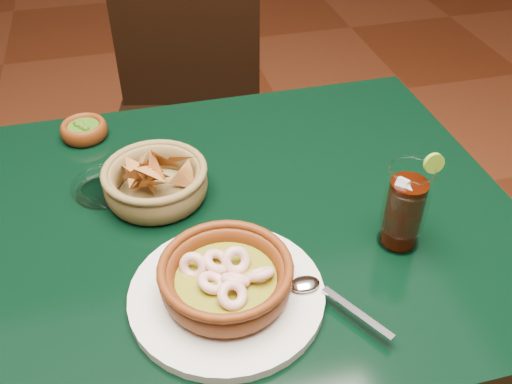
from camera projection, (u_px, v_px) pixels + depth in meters
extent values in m
cube|color=black|center=(175.00, 233.00, 0.98)|extent=(1.20, 0.80, 0.04)
cylinder|color=black|center=(363.00, 217.00, 1.58)|extent=(0.06, 0.06, 0.71)
cube|color=black|center=(189.00, 144.00, 1.65)|extent=(0.53, 0.53, 0.04)
cylinder|color=black|center=(125.00, 250.00, 1.65)|extent=(0.04, 0.04, 0.48)
cylinder|color=black|center=(256.00, 247.00, 1.65)|extent=(0.04, 0.04, 0.48)
cylinder|color=black|center=(141.00, 171.00, 1.94)|extent=(0.04, 0.04, 0.48)
cylinder|color=black|center=(253.00, 169.00, 1.95)|extent=(0.04, 0.04, 0.48)
cube|color=black|center=(186.00, 31.00, 1.64)|extent=(0.42, 0.12, 0.47)
cylinder|color=silver|center=(227.00, 295.00, 0.84)|extent=(0.29, 0.29, 0.02)
cylinder|color=#532109|center=(226.00, 289.00, 0.83)|extent=(0.17, 0.17, 0.01)
torus|color=#532109|center=(226.00, 279.00, 0.82)|extent=(0.21, 0.21, 0.04)
torus|color=#532109|center=(225.00, 267.00, 0.81)|extent=(0.20, 0.20, 0.01)
cylinder|color=olive|center=(226.00, 279.00, 0.82)|extent=(0.15, 0.15, 0.01)
torus|color=beige|center=(260.00, 274.00, 0.82)|extent=(0.06, 0.06, 0.05)
torus|color=beige|center=(236.00, 261.00, 0.83)|extent=(0.05, 0.05, 0.05)
torus|color=beige|center=(217.00, 262.00, 0.83)|extent=(0.06, 0.06, 0.04)
torus|color=beige|center=(193.00, 266.00, 0.83)|extent=(0.06, 0.05, 0.05)
torus|color=beige|center=(212.00, 283.00, 0.80)|extent=(0.06, 0.06, 0.03)
torus|color=beige|center=(232.00, 295.00, 0.78)|extent=(0.06, 0.05, 0.05)
torus|color=beige|center=(236.00, 280.00, 0.81)|extent=(0.05, 0.05, 0.05)
cube|color=silver|center=(357.00, 312.00, 0.80)|extent=(0.07, 0.11, 0.00)
ellipsoid|color=silver|center=(305.00, 284.00, 0.84)|extent=(0.05, 0.03, 0.01)
cylinder|color=olive|center=(158.00, 194.00, 1.03)|extent=(0.16, 0.16, 0.01)
torus|color=olive|center=(156.00, 183.00, 1.01)|extent=(0.22, 0.22, 0.06)
torus|color=olive|center=(154.00, 171.00, 1.00)|extent=(0.19, 0.19, 0.01)
cone|color=#AA652C|center=(138.00, 179.00, 1.01)|extent=(0.06, 0.08, 0.09)
cone|color=#AA652C|center=(162.00, 160.00, 0.98)|extent=(0.08, 0.06, 0.08)
cone|color=#AA652C|center=(151.00, 171.00, 0.96)|extent=(0.08, 0.08, 0.04)
cone|color=#AA652C|center=(139.00, 172.00, 0.98)|extent=(0.09, 0.03, 0.09)
cone|color=#AA652C|center=(149.00, 170.00, 1.02)|extent=(0.07, 0.05, 0.08)
cone|color=#AA652C|center=(176.00, 159.00, 0.99)|extent=(0.09, 0.06, 0.07)
cone|color=#AA652C|center=(137.00, 172.00, 1.00)|extent=(0.09, 0.07, 0.06)
cone|color=#AA652C|center=(140.00, 163.00, 1.00)|extent=(0.05, 0.08, 0.07)
cone|color=#AA652C|center=(129.00, 170.00, 1.01)|extent=(0.07, 0.09, 0.07)
cone|color=#AA652C|center=(154.00, 168.00, 0.98)|extent=(0.04, 0.08, 0.08)
cone|color=#AA652C|center=(150.00, 167.00, 1.00)|extent=(0.07, 0.06, 0.04)
cone|color=#AA652C|center=(148.00, 178.00, 1.01)|extent=(0.04, 0.09, 0.09)
cone|color=#AA652C|center=(185.00, 177.00, 1.03)|extent=(0.08, 0.07, 0.06)
cone|color=#AA652C|center=(153.00, 168.00, 0.98)|extent=(0.04, 0.08, 0.08)
cone|color=#AA652C|center=(152.00, 173.00, 0.99)|extent=(0.09, 0.04, 0.09)
cone|color=#AA652C|center=(149.00, 183.00, 1.00)|extent=(0.09, 0.06, 0.07)
cylinder|color=#532109|center=(85.00, 136.00, 1.18)|extent=(0.08, 0.08, 0.01)
torus|color=#532109|center=(84.00, 130.00, 1.17)|extent=(0.11, 0.11, 0.04)
cylinder|color=#20450A|center=(84.00, 128.00, 1.17)|extent=(0.06, 0.06, 0.01)
sphere|color=#20450A|center=(81.00, 125.00, 1.17)|extent=(0.02, 0.02, 0.02)
sphere|color=#20450A|center=(86.00, 129.00, 1.15)|extent=(0.02, 0.02, 0.02)
sphere|color=#20450A|center=(82.00, 127.00, 1.16)|extent=(0.02, 0.02, 0.02)
sphere|color=#20450A|center=(77.00, 123.00, 1.17)|extent=(0.02, 0.02, 0.02)
sphere|color=#20450A|center=(78.00, 125.00, 1.16)|extent=(0.02, 0.02, 0.02)
cylinder|color=white|center=(398.00, 240.00, 0.94)|extent=(0.07, 0.07, 0.01)
torus|color=white|center=(405.00, 207.00, 0.89)|extent=(0.15, 0.15, 0.08)
cylinder|color=black|center=(404.00, 213.00, 0.90)|extent=(0.06, 0.06, 0.12)
cube|color=silver|center=(407.00, 191.00, 0.86)|extent=(0.03, 0.02, 0.03)
cube|color=silver|center=(403.00, 192.00, 0.87)|extent=(0.03, 0.02, 0.02)
cube|color=silver|center=(403.00, 194.00, 0.88)|extent=(0.03, 0.03, 0.03)
cube|color=silver|center=(402.00, 184.00, 0.86)|extent=(0.03, 0.03, 0.02)
torus|color=white|center=(413.00, 170.00, 0.85)|extent=(0.07, 0.07, 0.00)
cylinder|color=olive|center=(434.00, 163.00, 0.85)|extent=(0.03, 0.01, 0.03)
cylinder|color=white|center=(104.00, 191.00, 1.04)|extent=(0.10, 0.10, 0.01)
torus|color=white|center=(102.00, 186.00, 1.03)|extent=(0.12, 0.12, 0.03)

